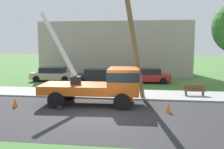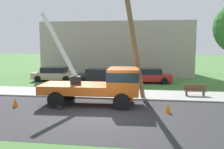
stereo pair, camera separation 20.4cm
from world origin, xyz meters
The scene contains 13 objects.
ground_plane centered at (0.00, 12.00, 0.00)m, with size 120.00×120.00×0.00m, color #477538.
road_asphalt centered at (0.00, 0.00, 0.00)m, with size 80.00×8.16×0.01m, color #2B2B2D.
sidewalk_strip centered at (0.00, 5.79, 0.05)m, with size 80.00×3.41×0.10m, color #9E9E99.
utility_truck centered at (-0.40, 2.53, 1.41)m, with size 6.85×3.21×5.98m.
leaning_utility_pole centered at (1.37, 3.53, 4.43)m, with size 1.87×3.20×8.65m.
traffic_cone_ahead centered at (3.54, 1.16, 0.28)m, with size 0.36×0.36×0.56m, color orange.
traffic_cone_behind centered at (-5.68, 1.19, 0.28)m, with size 0.36×0.36×0.56m, color orange.
traffic_cone_curbside centered at (1.29, 3.75, 0.28)m, with size 0.36×0.36×0.56m, color orange.
parked_sedan_tan centered at (-7.26, 11.86, 0.71)m, with size 4.51×2.20×1.42m.
parked_sedan_black centered at (-2.31, 11.02, 0.71)m, with size 4.51×2.21×1.42m.
parked_sedan_red centered at (2.38, 11.97, 0.71)m, with size 4.52×2.24×1.42m.
park_bench centered at (5.78, 5.85, 0.46)m, with size 1.60×0.45×0.90m.
lowrise_building_backdrop centered at (-1.54, 18.96, 3.20)m, with size 18.00×6.00×6.40m, color #A5998C.
Camera 1 is at (2.28, -13.24, 3.93)m, focal length 41.09 mm.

